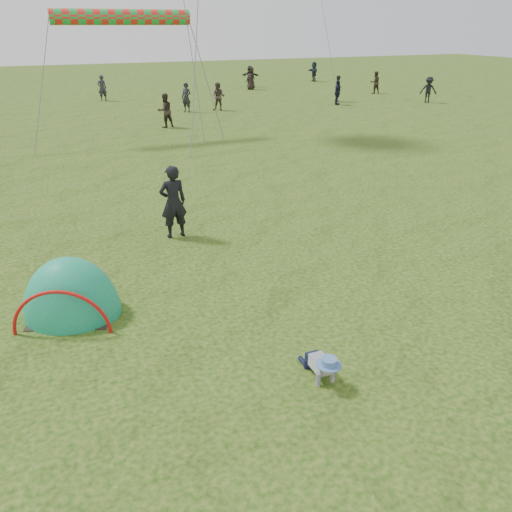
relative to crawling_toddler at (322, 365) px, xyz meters
name	(u,v)px	position (x,y,z in m)	size (l,w,h in m)	color
ground	(296,355)	(-0.08, 0.67, -0.26)	(140.00, 140.00, 0.00)	#0D3406
crawling_toddler	(322,365)	(0.00, 0.00, 0.00)	(0.47, 0.67, 0.52)	black
popup_tent	(74,314)	(-3.29, 3.47, -0.26)	(1.76, 1.45, 2.28)	#068368
standing_adult	(173,202)	(-0.55, 6.38, 0.66)	(0.67, 0.44, 1.84)	black
crowd_person_0	(338,89)	(16.28, 25.70, 0.61)	(0.63, 0.42, 1.74)	black
crowd_person_1	(375,82)	(21.37, 28.49, 0.56)	(0.79, 0.62, 1.64)	#31271D
crowd_person_2	(337,93)	(15.44, 24.46, 0.53)	(0.93, 0.39, 1.58)	black
crowd_person_4	(251,78)	(13.54, 34.72, 0.63)	(0.87, 0.56, 1.78)	black
crowd_person_5	(314,72)	(21.53, 38.39, 0.61)	(1.62, 0.51, 1.74)	#1B2431
crowd_person_6	(102,88)	(1.34, 32.71, 0.60)	(0.63, 0.41, 1.72)	#252731
crowd_person_7	(219,97)	(7.35, 25.28, 0.58)	(0.81, 0.63, 1.67)	#453632
crowd_person_9	(428,90)	(21.72, 22.86, 0.59)	(1.10, 0.63, 1.70)	black
crowd_person_11	(250,76)	(14.29, 36.67, 0.60)	(1.60, 0.51, 1.72)	black
crowd_person_12	(186,97)	(5.36, 25.53, 0.60)	(0.63, 0.41, 1.73)	#212129
crowd_person_13	(165,111)	(2.92, 21.08, 0.60)	(0.83, 0.65, 1.71)	#312722
rainbow_tube_kite	(122,17)	(0.84, 19.01, 4.94)	(0.64, 0.64, 5.93)	red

